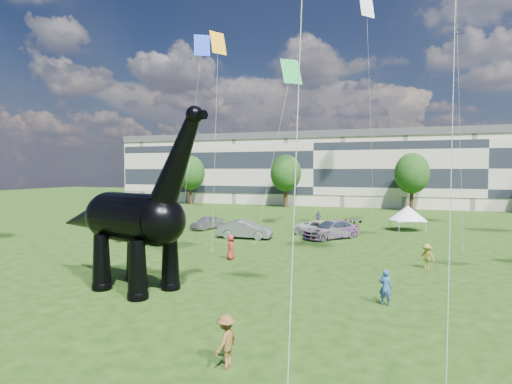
% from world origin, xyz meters
% --- Properties ---
extents(ground, '(220.00, 220.00, 0.00)m').
position_xyz_m(ground, '(0.00, 0.00, 0.00)').
color(ground, '#16330C').
rests_on(ground, ground).
extents(terrace_row, '(78.00, 11.00, 12.00)m').
position_xyz_m(terrace_row, '(-8.00, 62.00, 6.00)').
color(terrace_row, beige).
rests_on(terrace_row, ground).
extents(tree_far_left, '(5.20, 5.20, 9.44)m').
position_xyz_m(tree_far_left, '(-30.00, 53.00, 6.29)').
color(tree_far_left, '#382314').
rests_on(tree_far_left, ground).
extents(tree_mid_left, '(5.20, 5.20, 9.44)m').
position_xyz_m(tree_mid_left, '(-12.00, 53.00, 6.29)').
color(tree_mid_left, '#382314').
rests_on(tree_mid_left, ground).
extents(tree_mid_right, '(5.20, 5.20, 9.44)m').
position_xyz_m(tree_mid_right, '(8.00, 53.00, 6.29)').
color(tree_mid_right, '#382314').
rests_on(tree_mid_right, ground).
extents(dinosaur_sculpture, '(11.78, 4.95, 9.67)m').
position_xyz_m(dinosaur_sculpture, '(-6.53, 2.66, 3.65)').
color(dinosaur_sculpture, black).
rests_on(dinosaur_sculpture, ground).
extents(car_silver, '(2.64, 4.53, 1.45)m').
position_xyz_m(car_silver, '(-12.72, 24.59, 0.72)').
color(car_silver, silver).
rests_on(car_silver, ground).
extents(car_grey, '(5.14, 2.12, 1.65)m').
position_xyz_m(car_grey, '(-6.63, 20.18, 0.83)').
color(car_grey, gray).
rests_on(car_grey, ground).
extents(car_white, '(5.61, 3.53, 1.45)m').
position_xyz_m(car_white, '(-0.28, 24.08, 0.72)').
color(car_white, silver).
rests_on(car_white, ground).
extents(car_dark, '(5.46, 5.83, 1.65)m').
position_xyz_m(car_dark, '(0.88, 22.80, 0.83)').
color(car_dark, '#595960').
rests_on(car_dark, ground).
extents(gazebo_near, '(4.85, 4.85, 2.61)m').
position_xyz_m(gazebo_near, '(7.48, 30.65, 1.83)').
color(gazebo_near, white).
rests_on(gazebo_near, ground).
extents(gazebo_left, '(4.83, 4.83, 2.83)m').
position_xyz_m(gazebo_left, '(-24.91, 26.43, 1.99)').
color(gazebo_left, white).
rests_on(gazebo_left, ground).
extents(visitors, '(41.23, 37.55, 1.84)m').
position_xyz_m(visitors, '(-0.49, 12.81, 0.85)').
color(visitors, olive).
rests_on(visitors, ground).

